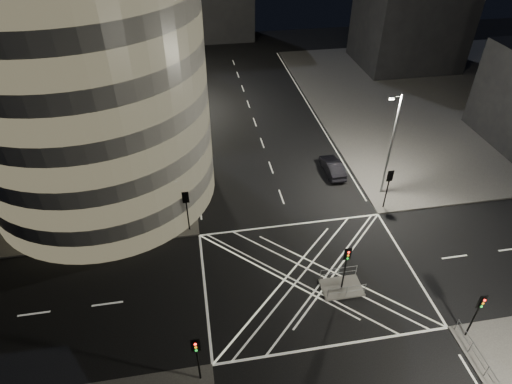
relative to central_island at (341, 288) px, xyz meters
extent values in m
plane|color=black|center=(-2.00, 1.50, -0.07)|extent=(120.00, 120.00, 0.00)
cube|color=#4A4845|center=(-31.00, 28.50, 0.00)|extent=(42.00, 42.00, 0.15)
cube|color=#4A4845|center=(27.00, 28.50, 0.00)|extent=(42.00, 42.00, 0.15)
cube|color=slate|center=(0.00, 0.00, 0.00)|extent=(3.00, 2.00, 0.15)
cylinder|color=gray|center=(-18.00, 15.50, 12.57)|extent=(20.00, 20.00, 25.00)
cube|color=black|center=(24.00, 41.50, 7.58)|extent=(14.00, 12.00, 15.00)
cylinder|color=black|center=(-12.50, 10.50, 1.79)|extent=(0.32, 0.32, 3.44)
ellipsoid|color=black|center=(-12.50, 10.50, 4.58)|extent=(3.90, 3.90, 4.48)
cylinder|color=black|center=(-12.50, 16.50, 1.86)|extent=(0.32, 0.32, 3.56)
ellipsoid|color=black|center=(-12.50, 16.50, 4.74)|extent=(4.01, 4.01, 4.61)
cylinder|color=black|center=(-12.50, 22.50, 2.01)|extent=(0.32, 0.32, 3.87)
ellipsoid|color=black|center=(-12.50, 22.50, 4.97)|extent=(3.75, 3.75, 4.32)
cylinder|color=black|center=(-12.50, 28.50, 1.86)|extent=(0.32, 0.32, 3.56)
ellipsoid|color=black|center=(-12.50, 28.50, 5.00)|extent=(4.98, 4.98, 5.72)
cylinder|color=black|center=(-12.50, 34.50, 1.42)|extent=(0.32, 0.32, 2.68)
ellipsoid|color=black|center=(-12.50, 34.50, 3.76)|extent=(3.65, 3.65, 4.20)
cylinder|color=black|center=(-10.80, 8.30, 1.57)|extent=(0.12, 0.12, 3.00)
cube|color=black|center=(-10.80, 8.30, 3.52)|extent=(0.28, 0.22, 0.90)
cube|color=black|center=(-10.80, 8.30, 3.52)|extent=(0.55, 0.04, 1.10)
cylinder|color=black|center=(-10.80, -5.30, 1.57)|extent=(0.12, 0.12, 3.00)
cube|color=black|center=(-10.80, -5.30, 3.52)|extent=(0.28, 0.22, 0.90)
cube|color=black|center=(-10.80, -5.30, 3.52)|extent=(0.55, 0.04, 1.10)
cylinder|color=black|center=(6.80, 8.30, 1.57)|extent=(0.12, 0.12, 3.00)
cube|color=black|center=(6.80, 8.30, 3.52)|extent=(0.28, 0.22, 0.90)
cube|color=black|center=(6.80, 8.30, 3.52)|extent=(0.55, 0.04, 1.10)
cylinder|color=black|center=(6.80, -5.30, 1.57)|extent=(0.12, 0.12, 3.00)
cube|color=black|center=(6.80, -5.30, 3.52)|extent=(0.28, 0.22, 0.90)
cube|color=black|center=(6.80, -5.30, 3.52)|extent=(0.55, 0.04, 1.10)
cylinder|color=black|center=(0.00, 0.00, 1.57)|extent=(0.12, 0.12, 3.00)
cube|color=black|center=(0.00, 0.00, 3.52)|extent=(0.28, 0.22, 0.90)
cube|color=black|center=(0.00, 0.00, 3.52)|extent=(0.55, 0.04, 1.10)
cylinder|color=slate|center=(-11.50, 13.50, 5.08)|extent=(0.20, 0.20, 10.00)
cylinder|color=slate|center=(-11.05, 13.50, 9.93)|extent=(0.90, 0.10, 0.10)
cube|color=slate|center=(-10.60, 13.50, 9.83)|extent=(0.50, 0.25, 0.18)
cube|color=white|center=(-10.60, 13.50, 9.72)|extent=(0.42, 0.20, 0.05)
cylinder|color=slate|center=(-11.50, 31.50, 5.08)|extent=(0.20, 0.20, 10.00)
cylinder|color=slate|center=(-11.05, 31.50, 9.93)|extent=(0.90, 0.10, 0.10)
cube|color=slate|center=(-10.60, 31.50, 9.83)|extent=(0.50, 0.25, 0.18)
cube|color=white|center=(-10.60, 31.50, 9.72)|extent=(0.42, 0.20, 0.05)
cylinder|color=slate|center=(7.50, 10.50, 5.08)|extent=(0.20, 0.20, 10.00)
cylinder|color=slate|center=(7.05, 10.50, 9.93)|extent=(0.90, 0.10, 0.10)
cube|color=slate|center=(6.60, 10.50, 9.83)|extent=(0.50, 0.25, 0.18)
cube|color=white|center=(6.60, 10.50, 9.72)|extent=(0.42, 0.20, 0.05)
cube|color=slate|center=(0.00, -0.90, 0.62)|extent=(2.80, 0.06, 1.10)
cube|color=slate|center=(0.00, 0.90, 0.62)|extent=(2.80, 0.06, 1.10)
imported|color=black|center=(3.93, 14.50, 0.66)|extent=(1.60, 4.46, 1.46)
camera|label=1|loc=(-9.81, -19.42, 24.96)|focal=30.00mm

